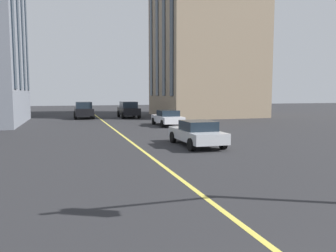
# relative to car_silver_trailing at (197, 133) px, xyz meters

# --- Properties ---
(lane_centre_line) EXTENTS (80.00, 0.16, 0.01)m
(lane_centre_line) POSITION_rel_car_silver_trailing_xyz_m (4.72, 3.13, -0.70)
(lane_centre_line) COLOR #D8C64C
(lane_centre_line) RESTS_ON ground_plane
(car_silver_trailing) EXTENTS (4.40, 1.95, 1.37)m
(car_silver_trailing) POSITION_rel_car_silver_trailing_xyz_m (0.00, 0.00, 0.00)
(car_silver_trailing) COLOR #B7BABF
(car_silver_trailing) RESTS_ON ground_plane
(car_black_far) EXTENTS (4.70, 2.14, 1.88)m
(car_black_far) POSITION_rel_car_silver_trailing_xyz_m (21.82, -0.22, 0.27)
(car_black_far) COLOR black
(car_black_far) RESTS_ON ground_plane
(car_black_oncoming) EXTENTS (4.70, 2.14, 1.88)m
(car_black_oncoming) POSITION_rel_car_silver_trailing_xyz_m (22.21, 4.85, 0.27)
(car_black_oncoming) COLOR black
(car_black_oncoming) RESTS_ON ground_plane
(car_white_parked_b) EXTENTS (4.40, 1.95, 1.37)m
(car_white_parked_b) POSITION_rel_car_silver_trailing_xyz_m (11.23, -1.77, 0.00)
(car_white_parked_b) COLOR silver
(car_white_parked_b) RESTS_ON ground_plane
(building_right_near) EXTENTS (12.06, 11.71, 18.30)m
(building_right_near) POSITION_rel_car_silver_trailing_xyz_m (22.61, -10.16, 8.45)
(building_right_near) COLOR gray
(building_right_near) RESTS_ON ground_plane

